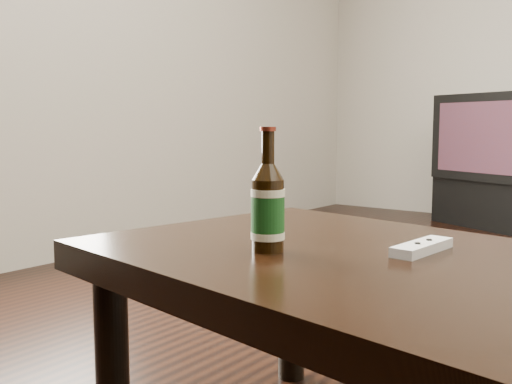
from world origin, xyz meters
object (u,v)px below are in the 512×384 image
Objects in this scene: tv_stand at (497,203)px; coffee_table at (405,296)px; tv at (500,137)px; beer_bottle at (268,208)px; remote at (422,247)px.

tv_stand is 3.60m from coffee_table.
tv_stand is at bearing 102.88° from coffee_table.
tv is 3.61m from beer_bottle.
coffee_table reaches higher than tv_stand.
remote reaches higher than coffee_table.
tv is (-0.00, -0.00, 0.49)m from tv_stand.
beer_bottle is (0.54, -3.57, 0.41)m from tv_stand.
remote is (0.79, -3.39, 0.33)m from tv_stand.
coffee_table is (0.80, -3.50, 0.25)m from tv_stand.
remote reaches higher than tv_stand.
coffee_table is 5.67× the size of beer_bottle.
beer_bottle is (0.54, -3.57, -0.08)m from tv.
beer_bottle is at bearing -163.93° from coffee_table.
tv_stand is 3.50m from remote.
beer_bottle is (-0.26, -0.08, 0.15)m from coffee_table.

